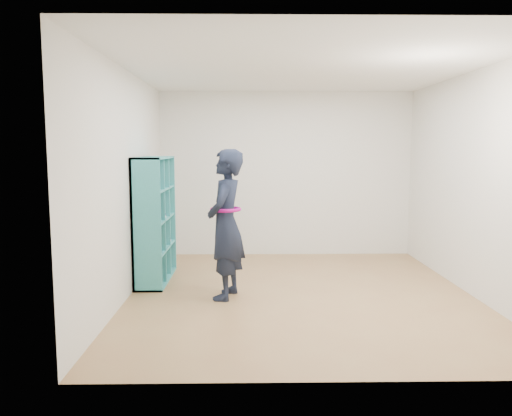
{
  "coord_description": "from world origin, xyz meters",
  "views": [
    {
      "loc": [
        -0.62,
        -5.72,
        1.7
      ],
      "look_at": [
        -0.52,
        0.3,
        0.99
      ],
      "focal_mm": 35.0,
      "sensor_mm": 36.0,
      "label": 1
    }
  ],
  "objects": [
    {
      "name": "floor",
      "position": [
        0.0,
        0.0,
        0.0
      ],
      "size": [
        4.5,
        4.5,
        0.0
      ],
      "primitive_type": "plane",
      "color": "#9B6E46",
      "rests_on": "ground"
    },
    {
      "name": "ceiling",
      "position": [
        0.0,
        0.0,
        2.6
      ],
      "size": [
        4.5,
        4.5,
        0.0
      ],
      "primitive_type": "plane",
      "color": "white",
      "rests_on": "wall_back"
    },
    {
      "name": "wall_left",
      "position": [
        -2.0,
        0.0,
        1.3
      ],
      "size": [
        0.02,
        4.5,
        2.6
      ],
      "primitive_type": "cube",
      "color": "white",
      "rests_on": "floor"
    },
    {
      "name": "wall_right",
      "position": [
        2.0,
        0.0,
        1.3
      ],
      "size": [
        0.02,
        4.5,
        2.6
      ],
      "primitive_type": "cube",
      "color": "white",
      "rests_on": "floor"
    },
    {
      "name": "wall_back",
      "position": [
        0.0,
        2.25,
        1.3
      ],
      "size": [
        4.0,
        0.02,
        2.6
      ],
      "primitive_type": "cube",
      "color": "white",
      "rests_on": "floor"
    },
    {
      "name": "wall_front",
      "position": [
        0.0,
        -2.25,
        1.3
      ],
      "size": [
        4.0,
        0.02,
        2.6
      ],
      "primitive_type": "cube",
      "color": "white",
      "rests_on": "floor"
    },
    {
      "name": "bookshelf",
      "position": [
        -1.84,
        0.67,
        0.78
      ],
      "size": [
        0.35,
        1.2,
        1.6
      ],
      "color": "teal",
      "rests_on": "floor"
    },
    {
      "name": "person",
      "position": [
        -0.87,
        -0.12,
        0.85
      ],
      "size": [
        0.53,
        0.7,
        1.7
      ],
      "rotation": [
        0.0,
        0.0,
        -1.79
      ],
      "color": "black",
      "rests_on": "floor"
    },
    {
      "name": "smartphone",
      "position": [
        -0.97,
        -0.0,
        0.96
      ],
      "size": [
        0.03,
        0.09,
        0.13
      ],
      "rotation": [
        0.35,
        0.0,
        -0.18
      ],
      "color": "silver",
      "rests_on": "person"
    }
  ]
}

